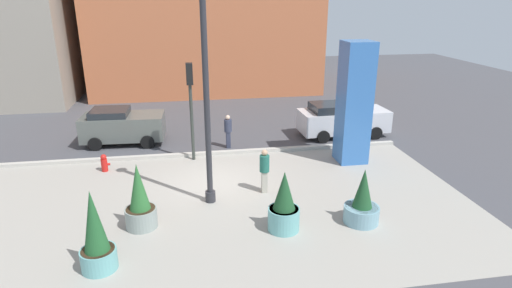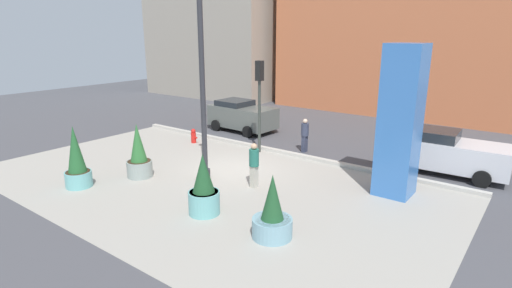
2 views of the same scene
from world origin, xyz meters
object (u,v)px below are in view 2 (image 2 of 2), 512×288
(potted_plant_curbside, at_px, (272,215))
(traffic_light_far_side, at_px, (260,92))
(fire_hydrant, at_px, (194,136))
(pedestrian_by_curb, at_px, (305,134))
(car_far_lane, at_px, (445,152))
(car_curb_west, at_px, (242,115))
(art_pillar_blue, at_px, (400,122))
(pedestrian_crossing, at_px, (254,163))
(potted_plant_near_right, at_px, (204,190))
(lamp_post, at_px, (203,89))
(potted_plant_near_left, at_px, (139,156))
(potted_plant_by_pillar, at_px, (77,162))

(potted_plant_curbside, distance_m, traffic_light_far_side, 8.56)
(fire_hydrant, xyz_separation_m, pedestrian_by_curb, (5.39, 2.06, 0.52))
(car_far_lane, bearing_deg, car_curb_west, 176.59)
(art_pillar_blue, bearing_deg, potted_plant_curbside, -107.73)
(fire_hydrant, distance_m, pedestrian_crossing, 6.92)
(potted_plant_near_right, relative_size, traffic_light_far_side, 0.46)
(potted_plant_near_right, distance_m, fire_hydrant, 8.55)
(lamp_post, bearing_deg, fire_hydrant, 140.38)
(car_curb_west, relative_size, car_far_lane, 0.86)
(potted_plant_curbside, height_order, car_far_lane, potted_plant_curbside)
(potted_plant_near_left, distance_m, pedestrian_crossing, 4.66)
(potted_plant_curbside, distance_m, potted_plant_by_pillar, 7.98)
(potted_plant_near_right, bearing_deg, art_pillar_blue, 50.98)
(traffic_light_far_side, bearing_deg, car_far_lane, 15.83)
(potted_plant_near_right, relative_size, fire_hydrant, 2.63)
(car_curb_west, xyz_separation_m, car_far_lane, (11.07, -0.66, -0.02))
(potted_plant_curbside, xyz_separation_m, fire_hydrant, (-8.89, 5.70, -0.30))
(car_far_lane, bearing_deg, potted_plant_by_pillar, -136.73)
(art_pillar_blue, height_order, car_far_lane, art_pillar_blue)
(art_pillar_blue, relative_size, car_curb_west, 1.31)
(potted_plant_curbside, bearing_deg, pedestrian_by_curb, 114.31)
(potted_plant_by_pillar, bearing_deg, lamp_post, 47.09)
(fire_hydrant, bearing_deg, pedestrian_by_curb, 20.91)
(lamp_post, distance_m, pedestrian_by_curb, 6.23)
(fire_hydrant, xyz_separation_m, car_far_lane, (11.40, 2.91, 0.51))
(fire_hydrant, bearing_deg, potted_plant_curbside, -32.65)
(art_pillar_blue, distance_m, fire_hydrant, 10.79)
(traffic_light_far_side, bearing_deg, art_pillar_blue, -10.31)
(car_curb_west, bearing_deg, fire_hydrant, -95.27)
(potted_plant_near_right, height_order, car_far_lane, potted_plant_near_right)
(lamp_post, xyz_separation_m, car_curb_west, (-3.85, 7.03, -2.63))
(potted_plant_by_pillar, bearing_deg, car_far_lane, 43.27)
(pedestrian_by_curb, bearing_deg, pedestrian_crossing, -80.76)
(potted_plant_near_right, xyz_separation_m, traffic_light_far_side, (-2.62, 6.46, 2.09))
(car_far_lane, bearing_deg, potted_plant_curbside, -106.24)
(potted_plant_near_right, bearing_deg, traffic_light_far_side, 112.06)
(fire_hydrant, xyz_separation_m, car_curb_west, (0.33, 3.57, 0.53))
(traffic_light_far_side, relative_size, pedestrian_by_curb, 2.67)
(potted_plant_near_right, xyz_separation_m, car_curb_west, (-5.99, 9.31, 0.09))
(art_pillar_blue, bearing_deg, car_curb_west, 158.18)
(lamp_post, xyz_separation_m, traffic_light_far_side, (-0.48, 4.18, -0.63))
(pedestrian_crossing, bearing_deg, car_curb_west, 131.81)
(car_curb_west, bearing_deg, art_pillar_blue, -21.82)
(potted_plant_by_pillar, distance_m, pedestrian_by_curb, 9.95)
(potted_plant_curbside, distance_m, car_curb_west, 12.62)
(potted_plant_by_pillar, height_order, traffic_light_far_side, traffic_light_far_side)
(art_pillar_blue, relative_size, pedestrian_by_curb, 3.23)
(potted_plant_curbside, relative_size, fire_hydrant, 2.48)
(potted_plant_near_left, xyz_separation_m, fire_hydrant, (-1.92, 4.84, -0.49))
(potted_plant_curbside, bearing_deg, traffic_light_far_side, 128.97)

